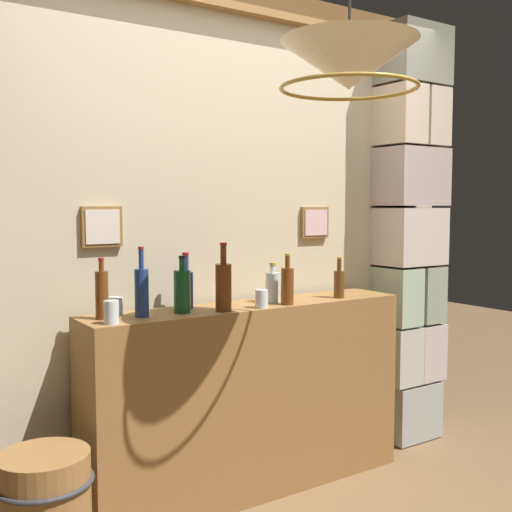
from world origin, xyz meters
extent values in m
cube|color=beige|center=(0.00, 1.10, 1.30)|extent=(3.18, 0.08, 2.61)
cube|color=olive|center=(-0.70, 1.05, 1.37)|extent=(0.19, 0.03, 0.19)
cube|color=beige|center=(-0.70, 1.03, 1.37)|extent=(0.16, 0.01, 0.16)
cube|color=olive|center=(0.57, 1.05, 1.37)|extent=(0.19, 0.03, 0.18)
cube|color=beige|center=(0.57, 1.03, 1.37)|extent=(0.16, 0.01, 0.15)
cube|color=#9EA39E|center=(1.23, 0.95, 0.18)|extent=(0.37, 0.34, 0.35)
cube|color=#B4B7AD|center=(1.12, 0.95, 0.55)|extent=(0.21, 0.34, 0.35)
cube|color=#BCB0AF|center=(1.34, 0.95, 0.55)|extent=(0.21, 0.34, 0.35)
cube|color=#A2B99D|center=(1.12, 0.95, 0.91)|extent=(0.19, 0.34, 0.35)
cube|color=gray|center=(1.34, 0.95, 0.91)|extent=(0.18, 0.34, 0.35)
cube|color=beige|center=(1.23, 0.95, 1.28)|extent=(0.40, 0.34, 0.35)
cube|color=#B09F9B|center=(1.23, 0.95, 1.64)|extent=(0.42, 0.34, 0.35)
cube|color=beige|center=(1.12, 0.95, 2.01)|extent=(0.20, 0.34, 0.35)
cube|color=beige|center=(1.34, 0.95, 2.01)|extent=(0.19, 0.34, 0.35)
cube|color=gray|center=(1.23, 0.95, 2.37)|extent=(0.41, 0.34, 0.35)
cube|color=olive|center=(0.00, 0.85, 0.48)|extent=(1.74, 0.34, 0.97)
cylinder|color=silver|center=(0.14, 0.85, 1.05)|extent=(0.07, 0.07, 0.15)
cylinder|color=silver|center=(0.14, 0.85, 1.14)|extent=(0.03, 0.03, 0.04)
cylinder|color=#B7932D|center=(0.14, 0.85, 1.17)|extent=(0.04, 0.04, 0.01)
cylinder|color=#184E22|center=(-0.40, 0.82, 1.07)|extent=(0.08, 0.08, 0.20)
cylinder|color=#184E22|center=(-0.40, 0.82, 1.20)|extent=(0.03, 0.03, 0.06)
cylinder|color=black|center=(-0.40, 0.82, 1.23)|extent=(0.03, 0.03, 0.01)
cylinder|color=brown|center=(-0.77, 0.87, 1.08)|extent=(0.06, 0.06, 0.21)
cylinder|color=brown|center=(-0.77, 0.87, 1.21)|extent=(0.02, 0.02, 0.05)
cylinder|color=maroon|center=(-0.77, 0.87, 1.24)|extent=(0.03, 0.03, 0.01)
cylinder|color=brown|center=(0.15, 0.75, 1.06)|extent=(0.06, 0.06, 0.19)
cylinder|color=brown|center=(0.15, 0.75, 1.19)|extent=(0.02, 0.02, 0.06)
cylinder|color=#B7932D|center=(0.15, 0.75, 1.22)|extent=(0.03, 0.03, 0.01)
cylinder|color=brown|center=(-0.22, 0.76, 1.08)|extent=(0.08, 0.08, 0.23)
cylinder|color=brown|center=(-0.22, 0.76, 1.24)|extent=(0.03, 0.03, 0.09)
cylinder|color=maroon|center=(-0.22, 0.76, 1.29)|extent=(0.03, 0.03, 0.01)
cylinder|color=#5A3916|center=(0.53, 0.78, 1.04)|extent=(0.06, 0.06, 0.15)
cylinder|color=#5A3916|center=(0.53, 0.78, 1.15)|extent=(0.02, 0.02, 0.07)
cylinder|color=#B7932D|center=(0.53, 0.78, 1.19)|extent=(0.03, 0.03, 0.01)
cylinder|color=navy|center=(-0.60, 0.83, 1.08)|extent=(0.06, 0.06, 0.22)
cylinder|color=navy|center=(-0.60, 0.83, 1.23)|extent=(0.02, 0.02, 0.09)
cylinder|color=maroon|center=(-0.60, 0.83, 1.28)|extent=(0.03, 0.03, 0.01)
cylinder|color=navy|center=(-0.32, 0.94, 1.06)|extent=(0.07, 0.07, 0.18)
cylinder|color=navy|center=(-0.32, 0.94, 1.19)|extent=(0.03, 0.03, 0.08)
cylinder|color=maroon|center=(-0.32, 0.94, 1.24)|extent=(0.03, 0.03, 0.01)
cylinder|color=silver|center=(-0.67, 0.96, 1.01)|extent=(0.07, 0.07, 0.08)
cylinder|color=silver|center=(-0.77, 0.74, 1.02)|extent=(0.06, 0.06, 0.10)
cylinder|color=silver|center=(-0.01, 0.73, 1.01)|extent=(0.06, 0.06, 0.09)
cone|color=#EFE5C6|center=(0.00, 0.14, 2.03)|extent=(0.55, 0.55, 0.19)
torus|color=#AD8433|center=(0.00, 0.14, 1.94)|extent=(0.56, 0.56, 0.02)
torus|color=#333338|center=(-1.09, 0.66, 0.39)|extent=(0.39, 0.39, 0.02)
camera|label=1|loc=(-1.72, -1.77, 1.47)|focal=43.92mm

